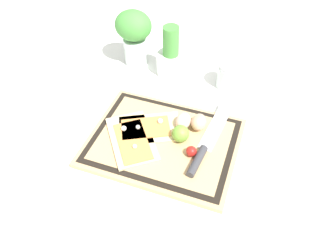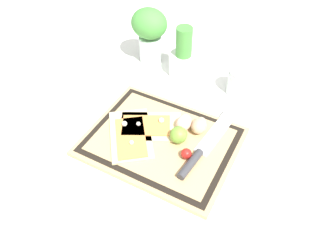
{
  "view_description": "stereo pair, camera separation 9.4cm",
  "coord_description": "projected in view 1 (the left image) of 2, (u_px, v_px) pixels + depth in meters",
  "views": [
    {
      "loc": [
        0.21,
        -0.56,
        0.72
      ],
      "look_at": [
        0.0,
        0.04,
        0.04
      ],
      "focal_mm": 35.0,
      "sensor_mm": 36.0,
      "label": 1
    },
    {
      "loc": [
        0.3,
        -0.53,
        0.72
      ],
      "look_at": [
        0.0,
        0.04,
        0.04
      ],
      "focal_mm": 35.0,
      "sensor_mm": 36.0,
      "label": 2
    }
  ],
  "objects": [
    {
      "name": "cutting_board",
      "position": [
        163.0,
        142.0,
        0.93
      ],
      "size": [
        0.42,
        0.32,
        0.02
      ],
      "color": "tan",
      "rests_on": "ground_plane"
    },
    {
      "name": "sauce_jar",
      "position": [
        228.0,
        77.0,
        1.09
      ],
      "size": [
        0.08,
        0.08,
        0.09
      ],
      "color": "silver",
      "rests_on": "ground_plane"
    },
    {
      "name": "egg_brown",
      "position": [
        199.0,
        122.0,
        0.94
      ],
      "size": [
        0.04,
        0.06,
        0.04
      ],
      "primitive_type": "ellipsoid",
      "color": "tan",
      "rests_on": "cutting_board"
    },
    {
      "name": "pizza_slice_far",
      "position": [
        149.0,
        128.0,
        0.95
      ],
      "size": [
        0.21,
        0.18,
        0.02
      ],
      "color": "beige",
      "rests_on": "cutting_board"
    },
    {
      "name": "knife",
      "position": [
        204.0,
        148.0,
        0.89
      ],
      "size": [
        0.06,
        0.3,
        0.02
      ],
      "color": "silver",
      "rests_on": "cutting_board"
    },
    {
      "name": "herb_glass",
      "position": [
        134.0,
        33.0,
        1.12
      ],
      "size": [
        0.13,
        0.11,
        0.2
      ],
      "color": "silver",
      "rests_on": "ground_plane"
    },
    {
      "name": "ground_plane",
      "position": [
        163.0,
        144.0,
        0.94
      ],
      "size": [
        6.0,
        6.0,
        0.0
      ],
      "primitive_type": "plane",
      "color": "white"
    },
    {
      "name": "pizza_slice_near",
      "position": [
        132.0,
        139.0,
        0.92
      ],
      "size": [
        0.21,
        0.22,
        0.02
      ],
      "color": "beige",
      "rests_on": "cutting_board"
    },
    {
      "name": "cherry_tomato_red",
      "position": [
        191.0,
        151.0,
        0.88
      ],
      "size": [
        0.03,
        0.03,
        0.03
      ],
      "primitive_type": "sphere",
      "color": "red",
      "rests_on": "cutting_board"
    },
    {
      "name": "herb_pot",
      "position": [
        171.0,
        57.0,
        1.12
      ],
      "size": [
        0.1,
        0.1,
        0.18
      ],
      "color": "white",
      "rests_on": "ground_plane"
    },
    {
      "name": "lime",
      "position": [
        181.0,
        134.0,
        0.91
      ],
      "size": [
        0.05,
        0.05,
        0.05
      ],
      "primitive_type": "sphere",
      "color": "#70A838",
      "rests_on": "cutting_board"
    },
    {
      "name": "egg_pink",
      "position": [
        183.0,
        121.0,
        0.94
      ],
      "size": [
        0.04,
        0.06,
        0.04
      ],
      "primitive_type": "ellipsoid",
      "color": "beige",
      "rests_on": "cutting_board"
    }
  ]
}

